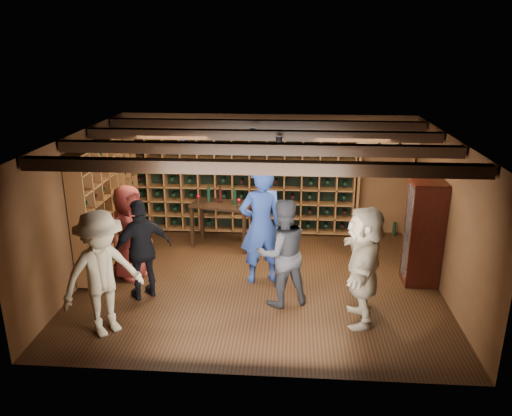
# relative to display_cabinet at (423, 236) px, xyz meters

# --- Properties ---
(ground) EXTENTS (6.00, 6.00, 0.00)m
(ground) POSITION_rel_display_cabinet_xyz_m (-2.71, -0.20, -0.86)
(ground) COLOR black
(ground) RESTS_ON ground
(room_shell) EXTENTS (6.00, 6.00, 6.00)m
(room_shell) POSITION_rel_display_cabinet_xyz_m (-2.71, -0.15, 1.56)
(room_shell) COLOR brown
(room_shell) RESTS_ON ground
(wine_rack_back) EXTENTS (4.65, 0.30, 2.20)m
(wine_rack_back) POSITION_rel_display_cabinet_xyz_m (-3.24, 2.13, 0.29)
(wine_rack_back) COLOR brown
(wine_rack_back) RESTS_ON ground
(wine_rack_left) EXTENTS (0.30, 2.65, 2.20)m
(wine_rack_left) POSITION_rel_display_cabinet_xyz_m (-5.54, 0.62, 0.29)
(wine_rack_left) COLOR brown
(wine_rack_left) RESTS_ON ground
(crate_shelf) EXTENTS (1.20, 0.32, 2.07)m
(crate_shelf) POSITION_rel_display_cabinet_xyz_m (-0.31, 2.12, 0.71)
(crate_shelf) COLOR brown
(crate_shelf) RESTS_ON ground
(display_cabinet) EXTENTS (0.55, 0.50, 1.75)m
(display_cabinet) POSITION_rel_display_cabinet_xyz_m (0.00, 0.00, 0.00)
(display_cabinet) COLOR #340E0A
(display_cabinet) RESTS_ON ground
(man_blue_shirt) EXTENTS (0.85, 0.69, 2.01)m
(man_blue_shirt) POSITION_rel_display_cabinet_xyz_m (-2.69, -0.13, 0.15)
(man_blue_shirt) COLOR navy
(man_blue_shirt) RESTS_ON ground
(man_grey_suit) EXTENTS (1.01, 0.91, 1.71)m
(man_grey_suit) POSITION_rel_display_cabinet_xyz_m (-2.32, -0.87, -0.00)
(man_grey_suit) COLOR black
(man_grey_suit) RESTS_ON ground
(guest_red_floral) EXTENTS (0.87, 0.96, 1.65)m
(guest_red_floral) POSITION_rel_display_cabinet_xyz_m (-4.93, -0.14, -0.03)
(guest_red_floral) COLOR maroon
(guest_red_floral) RESTS_ON ground
(guest_woman_black) EXTENTS (1.01, 0.89, 1.63)m
(guest_woman_black) POSITION_rel_display_cabinet_xyz_m (-4.51, -0.81, -0.04)
(guest_woman_black) COLOR black
(guest_woman_black) RESTS_ON ground
(guest_khaki) EXTENTS (1.29, 1.31, 1.81)m
(guest_khaki) POSITION_rel_display_cabinet_xyz_m (-4.75, -1.87, 0.05)
(guest_khaki) COLOR gray
(guest_khaki) RESTS_ON ground
(guest_beige) EXTENTS (0.63, 1.67, 1.77)m
(guest_beige) POSITION_rel_display_cabinet_xyz_m (-1.15, -1.30, 0.03)
(guest_beige) COLOR tan
(guest_beige) RESTS_ON ground
(tasting_table) EXTENTS (1.28, 0.84, 1.17)m
(tasting_table) POSITION_rel_display_cabinet_xyz_m (-3.55, 1.33, -0.07)
(tasting_table) COLOR black
(tasting_table) RESTS_ON ground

